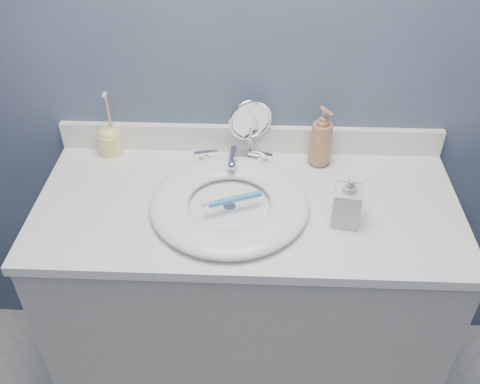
# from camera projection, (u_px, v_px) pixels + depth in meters

# --- Properties ---
(back_wall) EXTENTS (2.20, 0.02, 2.40)m
(back_wall) POSITION_uv_depth(u_px,v_px,m) (251.00, 57.00, 1.55)
(back_wall) COLOR #445366
(back_wall) RESTS_ON ground
(vanity_cabinet) EXTENTS (1.20, 0.55, 0.85)m
(vanity_cabinet) POSITION_uv_depth(u_px,v_px,m) (246.00, 304.00, 1.82)
(vanity_cabinet) COLOR #B4AEA4
(vanity_cabinet) RESTS_ON ground
(countertop) EXTENTS (1.22, 0.57, 0.03)m
(countertop) POSITION_uv_depth(u_px,v_px,m) (247.00, 206.00, 1.55)
(countertop) COLOR white
(countertop) RESTS_ON vanity_cabinet
(backsplash) EXTENTS (1.22, 0.02, 0.09)m
(backsplash) POSITION_uv_depth(u_px,v_px,m) (250.00, 139.00, 1.72)
(backsplash) COLOR white
(backsplash) RESTS_ON countertop
(basin) EXTENTS (0.45, 0.45, 0.04)m
(basin) POSITION_uv_depth(u_px,v_px,m) (229.00, 203.00, 1.50)
(basin) COLOR white
(basin) RESTS_ON countertop
(drain) EXTENTS (0.04, 0.04, 0.01)m
(drain) POSITION_uv_depth(u_px,v_px,m) (230.00, 207.00, 1.51)
(drain) COLOR silver
(drain) RESTS_ON countertop
(faucet) EXTENTS (0.25, 0.13, 0.07)m
(faucet) POSITION_uv_depth(u_px,v_px,m) (233.00, 160.00, 1.65)
(faucet) COLOR silver
(faucet) RESTS_ON countertop
(makeup_mirror) EXTENTS (0.14, 0.08, 0.21)m
(makeup_mirror) POSITION_uv_depth(u_px,v_px,m) (250.00, 126.00, 1.64)
(makeup_mirror) COLOR silver
(makeup_mirror) RESTS_ON countertop
(soap_bottle_amber) EXTENTS (0.10, 0.10, 0.20)m
(soap_bottle_amber) POSITION_uv_depth(u_px,v_px,m) (321.00, 137.00, 1.63)
(soap_bottle_amber) COLOR #A6754B
(soap_bottle_amber) RESTS_ON countertop
(soap_bottle_clear) EXTENTS (0.09, 0.09, 0.17)m
(soap_bottle_clear) POSITION_uv_depth(u_px,v_px,m) (348.00, 198.00, 1.42)
(soap_bottle_clear) COLOR silver
(soap_bottle_clear) RESTS_ON countertop
(toothbrush_holder) EXTENTS (0.08, 0.08, 0.22)m
(toothbrush_holder) POSITION_uv_depth(u_px,v_px,m) (110.00, 139.00, 1.70)
(toothbrush_holder) COLOR #FCEC7E
(toothbrush_holder) RESTS_ON countertop
(toothbrush_lying) EXTENTS (0.17, 0.08, 0.02)m
(toothbrush_lying) POSITION_uv_depth(u_px,v_px,m) (233.00, 200.00, 1.48)
(toothbrush_lying) COLOR #3B98D1
(toothbrush_lying) RESTS_ON basin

